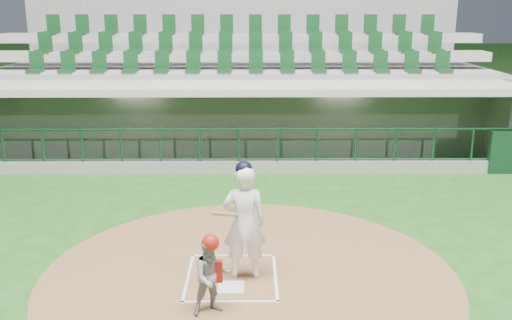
# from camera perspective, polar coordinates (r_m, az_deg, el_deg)

# --- Properties ---
(ground) EXTENTS (120.00, 120.00, 0.00)m
(ground) POSITION_cam_1_polar(r_m,az_deg,el_deg) (10.28, -2.38, -10.89)
(ground) COLOR #1D4F16
(ground) RESTS_ON ground
(dirt_circle) EXTENTS (7.20, 7.20, 0.01)m
(dirt_circle) POSITION_cam_1_polar(r_m,az_deg,el_deg) (10.09, -0.68, -11.37)
(dirt_circle) COLOR brown
(dirt_circle) RESTS_ON ground
(home_plate) EXTENTS (0.43, 0.43, 0.02)m
(home_plate) POSITION_cam_1_polar(r_m,az_deg,el_deg) (9.64, -2.52, -12.61)
(home_plate) COLOR silver
(home_plate) RESTS_ON dirt_circle
(batter_box_chalk) EXTENTS (1.55, 1.80, 0.01)m
(batter_box_chalk) POSITION_cam_1_polar(r_m,az_deg,el_deg) (10.00, -2.44, -11.57)
(batter_box_chalk) COLOR white
(batter_box_chalk) RESTS_ON ground
(dugout_structure) EXTENTS (16.40, 3.70, 3.00)m
(dugout_structure) POSITION_cam_1_polar(r_m,az_deg,el_deg) (17.40, -1.59, 3.46)
(dugout_structure) COLOR slate
(dugout_structure) RESTS_ON ground
(seating_deck) EXTENTS (17.00, 6.72, 5.15)m
(seating_deck) POSITION_cam_1_polar(r_m,az_deg,el_deg) (20.36, -1.47, 6.53)
(seating_deck) COLOR slate
(seating_deck) RESTS_ON ground
(batter) EXTENTS (0.91, 0.90, 2.07)m
(batter) POSITION_cam_1_polar(r_m,az_deg,el_deg) (9.58, -1.20, -6.12)
(batter) COLOR white
(batter) RESTS_ON dirt_circle
(catcher) EXTENTS (0.71, 0.63, 1.27)m
(catcher) POSITION_cam_1_polar(r_m,az_deg,el_deg) (8.71, -4.49, -11.35)
(catcher) COLOR gray
(catcher) RESTS_ON dirt_circle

